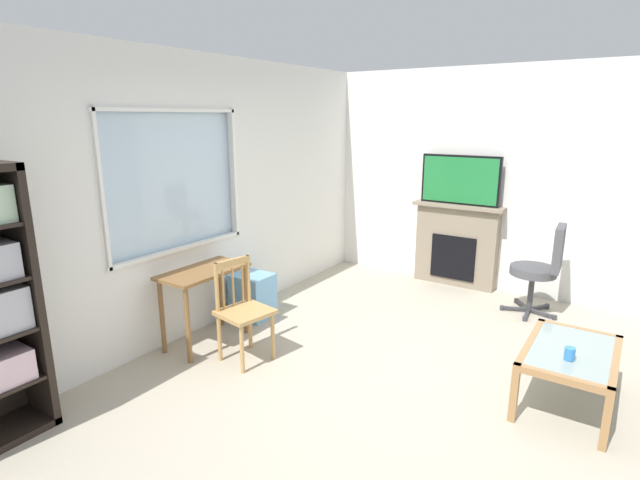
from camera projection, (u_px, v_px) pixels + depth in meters
ground at (406, 389)px, 3.88m from camera, size 6.47×5.54×0.02m
wall_back_with_window at (201, 198)px, 4.80m from camera, size 5.47×0.15×2.69m
wall_right at (507, 182)px, 5.80m from camera, size 0.12×4.74×2.69m
desk_under_window at (204, 283)px, 4.52m from camera, size 0.83×0.44×0.73m
wooden_chair at (243, 310)px, 4.24m from camera, size 0.48×0.47×0.90m
plastic_drawer_unit at (253, 295)px, 5.21m from camera, size 0.35×0.40×0.47m
fireplace at (456, 244)px, 6.15m from camera, size 0.26×1.11×1.05m
tv at (460, 180)px, 5.94m from camera, size 0.06×0.97×0.60m
office_chair at (542, 265)px, 5.20m from camera, size 0.57×0.58×1.00m
coffee_table at (570, 358)px, 3.57m from camera, size 0.95×0.61×0.44m
sippy_cup at (570, 354)px, 3.40m from camera, size 0.07×0.07×0.09m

